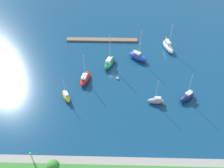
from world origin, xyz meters
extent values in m
plane|color=navy|center=(0.00, 0.00, 0.00)|extent=(160.00, 160.00, 0.00)
cube|color=brown|center=(4.29, -16.77, 0.32)|extent=(26.17, 2.03, 0.64)
cube|color=gray|center=(0.00, 33.55, 0.54)|extent=(62.89, 3.38, 1.07)
cylinder|color=silver|center=(17.18, 33.55, 2.67)|extent=(0.36, 0.36, 3.20)
sphere|color=green|center=(17.18, 33.55, 4.52)|extent=(0.56, 0.56, 0.56)
sphere|color=#337F2D|center=(11.74, 36.12, 4.27)|extent=(2.70, 2.70, 2.70)
ellipsoid|color=white|center=(-19.31, -11.70, 1.11)|extent=(4.12, 7.63, 2.22)
cube|color=silver|center=(-19.15, -12.26, 2.70)|extent=(1.97, 2.89, 0.96)
cylinder|color=silver|center=(-19.42, -11.35, 6.28)|extent=(0.18, 0.18, 8.11)
cylinder|color=silver|center=(-18.96, -12.90, 3.33)|extent=(1.06, 3.15, 0.14)
ellipsoid|color=#141E4C|center=(-21.50, 12.32, 0.98)|extent=(5.65, 5.16, 1.96)
cube|color=silver|center=(-21.85, 12.03, 2.26)|extent=(2.34, 2.23, 0.61)
cylinder|color=silver|center=(-21.28, 12.50, 5.79)|extent=(0.14, 0.14, 7.67)
cylinder|color=silver|center=(-22.13, 11.80, 2.71)|extent=(1.77, 1.49, 0.11)
ellipsoid|color=yellow|center=(12.98, 12.86, 0.95)|extent=(3.66, 5.06, 1.91)
cube|color=silver|center=(12.81, 13.21, 2.28)|extent=(1.66, 2.00, 0.76)
cylinder|color=silver|center=(13.10, 12.65, 4.75)|extent=(0.12, 0.12, 5.69)
cylinder|color=silver|center=(12.70, 13.41, 2.81)|extent=(0.86, 1.56, 0.09)
ellipsoid|color=#2347B2|center=(-8.45, -5.74, 1.13)|extent=(7.01, 5.90, 2.26)
cube|color=silver|center=(-8.00, -6.06, 2.57)|extent=(2.85, 2.58, 0.62)
cylinder|color=silver|center=(-8.74, -5.54, 6.71)|extent=(0.17, 0.17, 8.90)
cylinder|color=silver|center=(-7.61, -6.33, 3.03)|extent=(2.32, 1.70, 0.13)
ellipsoid|color=#19724C|center=(1.05, -2.34, 1.15)|extent=(4.76, 7.45, 2.30)
cube|color=silver|center=(1.27, -1.81, 2.70)|extent=(2.20, 2.88, 0.81)
cylinder|color=silver|center=(0.91, -2.67, 7.07)|extent=(0.17, 0.17, 9.55)
cylinder|color=silver|center=(1.54, -1.14, 3.25)|extent=(1.38, 3.11, 0.14)
ellipsoid|color=red|center=(8.34, 5.29, 0.96)|extent=(3.63, 7.06, 1.91)
cube|color=silver|center=(8.45, 5.82, 2.28)|extent=(1.84, 2.66, 0.73)
cylinder|color=silver|center=(8.27, 4.96, 5.74)|extent=(0.16, 0.16, 7.66)
cylinder|color=silver|center=(8.55, 6.28, 2.80)|extent=(0.69, 2.67, 0.13)
ellipsoid|color=gray|center=(-12.50, 14.00, 0.87)|extent=(4.69, 1.73, 1.74)
cube|color=silver|center=(-12.87, 14.02, 2.05)|extent=(1.70, 1.00, 0.62)
cylinder|color=silver|center=(-12.26, 14.00, 5.31)|extent=(0.11, 0.11, 7.14)
cylinder|color=silver|center=(-13.24, 14.03, 2.51)|extent=(1.95, 0.16, 0.09)
sphere|color=white|center=(-1.65, 4.24, 0.37)|extent=(0.73, 0.73, 0.73)
camera|label=1|loc=(-1.32, 62.36, 53.68)|focal=40.69mm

